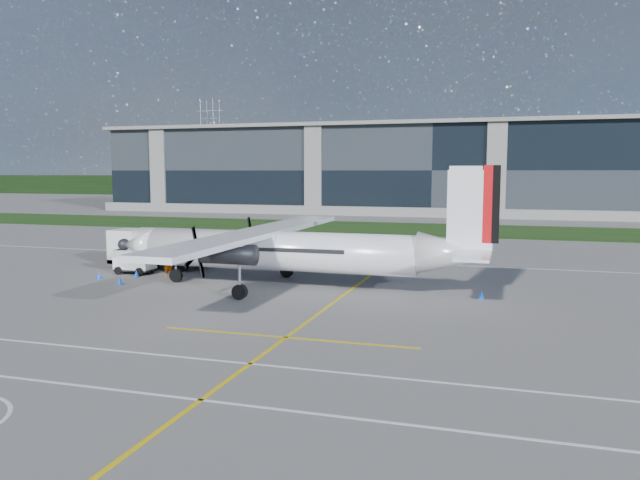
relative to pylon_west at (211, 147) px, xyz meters
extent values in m
plane|color=slate|center=(80.00, -110.00, -15.00)|extent=(400.00, 400.00, 0.00)
cube|color=#14360E|center=(80.00, -102.00, -14.98)|extent=(400.00, 18.00, 0.04)
cube|color=black|center=(80.00, -70.00, -7.50)|extent=(120.00, 20.00, 15.00)
cube|color=black|center=(80.00, -10.00, -12.00)|extent=(400.00, 6.00, 6.00)
cube|color=yellow|center=(83.00, -140.00, -14.99)|extent=(0.20, 70.00, 0.01)
cube|color=white|center=(80.00, -164.00, -14.99)|extent=(90.00, 0.15, 0.01)
imported|color=#F25907|center=(69.45, -143.18, -13.92)|extent=(0.97, 1.08, 2.17)
cone|color=blue|center=(68.07, -146.94, -14.75)|extent=(0.36, 0.36, 0.50)
cone|color=blue|center=(90.92, -144.78, -14.75)|extent=(0.36, 0.36, 0.50)
cone|color=blue|center=(76.77, -131.36, -14.75)|extent=(0.36, 0.36, 0.50)
cone|color=blue|center=(65.39, -145.45, -14.75)|extent=(0.36, 0.36, 0.50)
cone|color=blue|center=(67.42, -144.05, -14.75)|extent=(0.36, 0.36, 0.50)
camera|label=1|loc=(92.44, -181.50, -7.61)|focal=35.00mm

